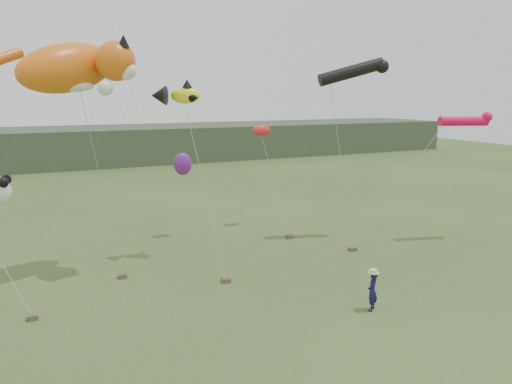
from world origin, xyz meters
TOP-DOWN VIEW (x-y plane):
  - ground at (0.00, 0.00)m, footprint 120.00×120.00m
  - headland at (-3.11, 44.69)m, footprint 90.00×13.00m
  - festival_attendant at (1.52, -1.23)m, footprint 0.63×0.61m
  - sandbag_anchors at (-1.88, 5.12)m, footprint 15.09×5.20m
  - cat_kite at (-7.09, 7.50)m, footprint 5.81×3.72m
  - fish_kite at (-2.85, 7.93)m, footprint 2.45×1.62m
  - tube_kites at (8.36, 6.33)m, footprint 8.37×4.51m
  - misc_kites at (0.14, 11.29)m, footprint 6.00×1.08m

SIDE VIEW (x-z plane):
  - ground at x=0.00m, z-range 0.00..0.00m
  - sandbag_anchors at x=-1.88m, z-range 0.00..0.18m
  - festival_attendant at x=1.52m, z-range 0.00..1.46m
  - headland at x=-3.11m, z-range -0.08..3.92m
  - misc_kites at x=0.14m, z-range 3.30..5.86m
  - fish_kite at x=-2.85m, z-range 7.07..8.25m
  - tube_kites at x=8.36m, z-range 6.33..9.89m
  - cat_kite at x=-7.09m, z-range 7.42..10.15m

